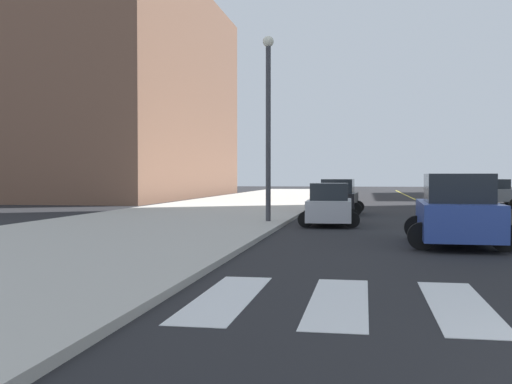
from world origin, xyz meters
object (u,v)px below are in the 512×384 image
(car_silver_second, at_px, (330,206))
(car_gray_fourth, at_px, (497,192))
(car_blue_third, at_px, (457,212))
(car_black_fifth, at_px, (338,198))
(street_lamp, at_px, (268,112))

(car_silver_second, relative_size, car_gray_fourth, 0.97)
(car_silver_second, xyz_separation_m, car_blue_third, (3.93, -6.46, 0.16))
(car_gray_fourth, xyz_separation_m, car_black_fifth, (-10.48, -13.95, 0.03))
(car_black_fifth, bearing_deg, car_silver_second, -87.96)
(car_gray_fourth, bearing_deg, car_black_fifth, 52.29)
(car_silver_second, height_order, street_lamp, street_lamp)
(car_black_fifth, bearing_deg, car_gray_fourth, 55.44)
(car_silver_second, height_order, car_blue_third, car_blue_third)
(car_black_fifth, bearing_deg, car_blue_third, -71.85)
(car_silver_second, distance_m, car_gray_fourth, 23.71)
(car_blue_third, relative_size, street_lamp, 0.62)
(car_gray_fourth, relative_size, car_black_fifth, 0.95)
(car_silver_second, xyz_separation_m, street_lamp, (-2.44, -0.09, 3.72))
(car_gray_fourth, bearing_deg, car_blue_third, 75.83)
(car_silver_second, bearing_deg, car_gray_fourth, 62.30)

